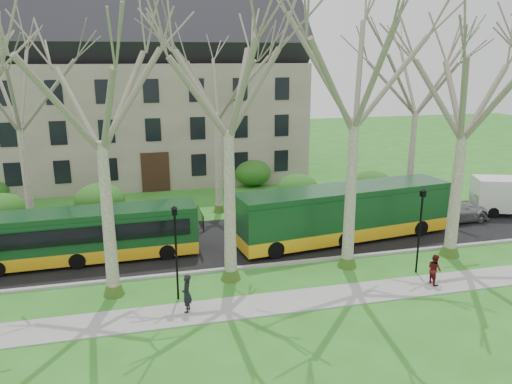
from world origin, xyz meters
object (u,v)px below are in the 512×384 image
bus_lead (88,234)px  sedan (450,210)px  bus_follow (345,213)px  pedestrian_a (187,293)px  pedestrian_b (435,269)px

bus_lead → sedan: size_ratio=2.11×
bus_follow → sedan: 8.27m
bus_lead → pedestrian_a: size_ratio=6.74×
bus_follow → sedan: (8.11, 1.38, -0.85)m
bus_lead → pedestrian_b: bearing=-24.9°
sedan → pedestrian_b: bearing=135.6°
bus_lead → sedan: bearing=1.2°
pedestrian_a → bus_lead: bearing=-131.5°
sedan → pedestrian_a: bearing=107.5°
bus_follow → pedestrian_b: size_ratio=8.82×
sedan → pedestrian_b: size_ratio=3.64×
pedestrian_a → sedan: bearing=129.3°
sedan → pedestrian_b: sedan is taller
bus_lead → pedestrian_b: bus_lead is taller
bus_follow → pedestrian_a: bearing=-154.4°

